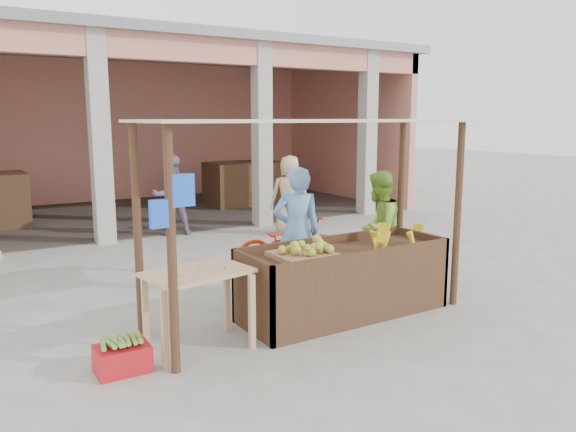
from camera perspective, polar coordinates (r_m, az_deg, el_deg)
ground at (r=6.83m, az=2.26°, el=-10.65°), size 60.00×60.00×0.00m
market_building at (r=14.68m, az=-17.67°, el=10.66°), size 14.40×6.40×4.20m
fruit_stall at (r=6.98m, az=5.71°, el=-6.77°), size 2.60×0.95×0.80m
stall_awning at (r=6.45m, az=1.97°, el=6.16°), size 4.09×1.35×2.39m
banana_heap at (r=7.29m, az=10.86°, el=-2.12°), size 1.10×0.60×0.20m
melon_tray at (r=6.52m, az=1.49°, el=-3.49°), size 0.68×0.59×0.19m
berry_heap at (r=6.71m, az=3.47°, el=-3.33°), size 0.41×0.33×0.13m
side_table at (r=5.93m, az=-9.15°, el=-6.81°), size 1.15×0.86×0.85m
papaya_pile at (r=5.87m, az=-9.21°, el=-4.62°), size 0.65×0.37×0.19m
red_crate at (r=5.76m, az=-16.48°, el=-13.71°), size 0.51×0.37×0.26m
plantain_bundle at (r=5.70m, az=-16.56°, el=-12.16°), size 0.38×0.27×0.08m
produce_sacks at (r=12.60m, az=0.35°, el=0.40°), size 0.82×0.77×0.62m
vendor_blue at (r=7.54m, az=0.90°, el=-1.21°), size 0.86×0.76×1.89m
vendor_green at (r=8.19m, az=9.18°, el=-0.94°), size 0.97×0.82×1.75m
motorcycle at (r=8.78m, az=0.01°, el=-2.80°), size 0.92×1.86×0.93m
shopper_c at (r=11.61m, az=0.18°, el=2.58°), size 1.03×0.87×1.82m
shopper_f at (r=11.78m, az=-11.76°, el=2.43°), size 0.93×0.60×1.80m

